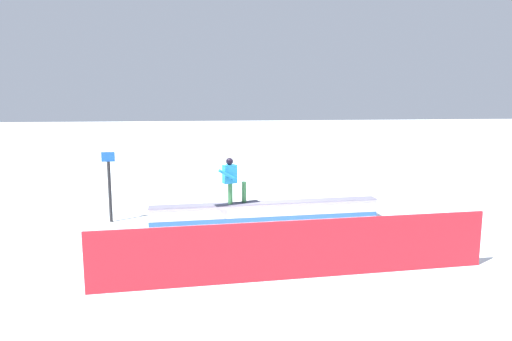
% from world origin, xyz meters
% --- Properties ---
extents(ground_plane, '(120.00, 120.00, 0.00)m').
position_xyz_m(ground_plane, '(0.00, 0.00, 0.00)').
color(ground_plane, white).
extents(grind_box, '(7.22, 0.91, 0.64)m').
position_xyz_m(grind_box, '(0.00, 0.00, 0.29)').
color(grind_box, white).
rests_on(grind_box, ground_plane).
extents(snowboarder, '(1.45, 0.82, 1.44)m').
position_xyz_m(snowboarder, '(1.08, 0.12, 1.43)').
color(snowboarder, black).
rests_on(snowboarder, grind_box).
extents(safety_fence, '(8.77, 0.60, 1.30)m').
position_xyz_m(safety_fence, '(0.00, 4.58, 0.65)').
color(safety_fence, red).
rests_on(safety_fence, ground_plane).
extents(trail_marker, '(0.40, 0.10, 2.21)m').
position_xyz_m(trail_marker, '(4.84, -0.67, 1.18)').
color(trail_marker, '#262628').
rests_on(trail_marker, ground_plane).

